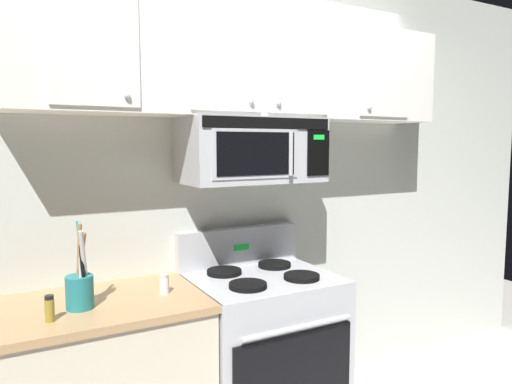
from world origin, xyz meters
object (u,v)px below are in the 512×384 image
(stove_range, at_px, (262,353))
(spice_jar, at_px, (50,309))
(salt_shaker, at_px, (164,284))
(utensil_crock_teal, at_px, (80,284))
(over_range_microwave, at_px, (252,150))

(stove_range, height_order, spice_jar, stove_range)
(salt_shaker, xyz_separation_m, spice_jar, (-0.51, -0.12, 0.01))
(utensil_crock_teal, relative_size, spice_jar, 3.53)
(spice_jar, bearing_deg, salt_shaker, 13.42)
(salt_shaker, relative_size, spice_jar, 0.86)
(salt_shaker, bearing_deg, utensil_crock_teal, -176.95)
(over_range_microwave, bearing_deg, utensil_crock_teal, -169.59)
(utensil_crock_teal, bearing_deg, spice_jar, -142.34)
(over_range_microwave, relative_size, salt_shaker, 8.19)
(over_range_microwave, xyz_separation_m, utensil_crock_teal, (-0.93, -0.17, -0.57))
(utensil_crock_teal, distance_m, salt_shaker, 0.39)
(spice_jar, bearing_deg, over_range_microwave, 14.40)
(stove_range, xyz_separation_m, salt_shaker, (-0.55, -0.03, 0.48))
(over_range_microwave, relative_size, spice_jar, 7.05)
(stove_range, bearing_deg, salt_shaker, -176.46)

